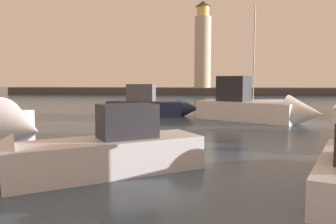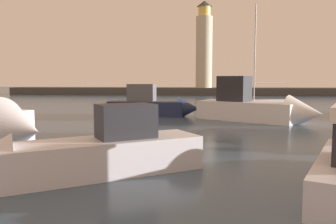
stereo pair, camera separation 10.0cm
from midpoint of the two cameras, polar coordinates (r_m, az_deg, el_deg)
ground_plane at (r=33.92m, az=4.56°, el=0.45°), size 220.00×220.00×0.00m
breakwater at (r=66.67m, az=5.21°, el=3.51°), size 75.98×5.01×1.47m
lighthouse at (r=66.95m, az=6.20°, el=10.95°), size 3.18×3.18×16.76m
motorboat_0 at (r=24.73m, az=15.60°, el=0.61°), size 8.79×6.79×3.68m
motorboat_1 at (r=27.61m, az=-2.13°, el=1.11°), size 7.62×2.38×2.86m
motorboat_2 at (r=10.56m, az=-14.58°, el=-7.05°), size 7.12×5.48×2.45m
sailboat_moored at (r=33.92m, az=15.37°, el=1.25°), size 6.46×3.88×10.15m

